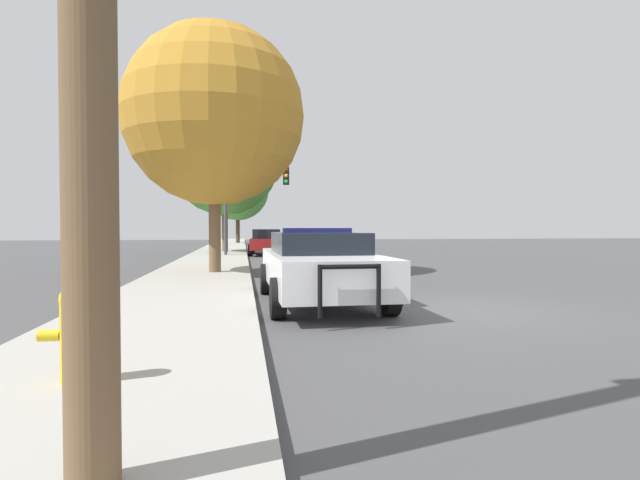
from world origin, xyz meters
TOP-DOWN VIEW (x-y plane):
  - ground_plane at (0.00, 0.00)m, footprint 110.00×110.00m
  - sidewalk_left at (-5.10, 0.00)m, footprint 3.00×110.00m
  - police_car at (-2.34, 1.26)m, footprint 2.19×5.20m
  - fire_hydrant at (-5.28, -3.83)m, footprint 0.61×0.27m
  - traffic_light at (-3.33, 17.12)m, footprint 3.30×0.35m
  - car_background_midblock at (-2.53, 19.01)m, footprint 2.08×4.54m
  - car_background_oncoming at (2.20, 28.38)m, footprint 2.28×4.30m
  - tree_sidewalk_near at (-4.67, 7.22)m, footprint 5.53×5.53m
  - tree_sidewalk_far at (-4.26, 37.53)m, footprint 5.66×5.66m
  - tree_sidewalk_mid at (-4.84, 20.88)m, footprint 6.27×6.27m

SIDE VIEW (x-z plane):
  - ground_plane at x=0.00m, z-range 0.00..0.00m
  - sidewalk_left at x=-5.10m, z-range 0.00..0.13m
  - fire_hydrant at x=-5.28m, z-range 0.16..1.02m
  - car_background_midblock at x=-2.53m, z-range 0.04..1.45m
  - car_background_oncoming at x=2.20m, z-range 0.06..1.45m
  - police_car at x=-2.34m, z-range 0.02..1.50m
  - traffic_light at x=-3.33m, z-range 1.09..5.71m
  - tree_sidewalk_near at x=-4.67m, z-range 1.14..8.72m
  - tree_sidewalk_far at x=-4.26m, z-range 1.14..8.84m
  - tree_sidewalk_mid at x=-4.84m, z-range 1.17..9.54m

